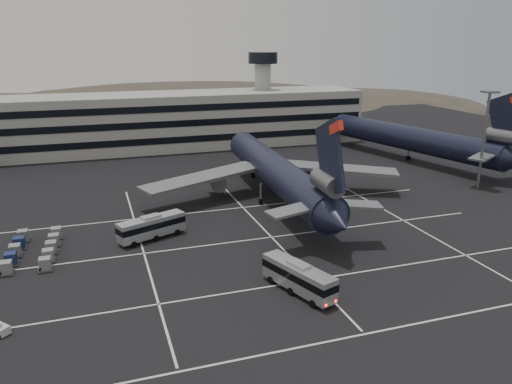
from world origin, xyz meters
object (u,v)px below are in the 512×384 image
(trijet_main, at_px, (276,172))
(bus_far, at_px, (152,226))
(uld_cluster, at_px, (33,249))
(bus_near, at_px, (299,276))

(trijet_main, relative_size, bus_far, 5.75)
(trijet_main, relative_size, uld_cluster, 4.44)
(trijet_main, bearing_deg, uld_cluster, -159.77)
(bus_far, bearing_deg, uld_cluster, 69.88)
(trijet_main, height_order, bus_near, trijet_main)
(bus_near, height_order, uld_cluster, bus_near)
(trijet_main, xyz_separation_m, uld_cluster, (-38.42, -11.70, -4.45))
(bus_far, bearing_deg, bus_near, -169.89)
(trijet_main, bearing_deg, bus_near, -103.09)
(bus_near, distance_m, uld_cluster, 35.45)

